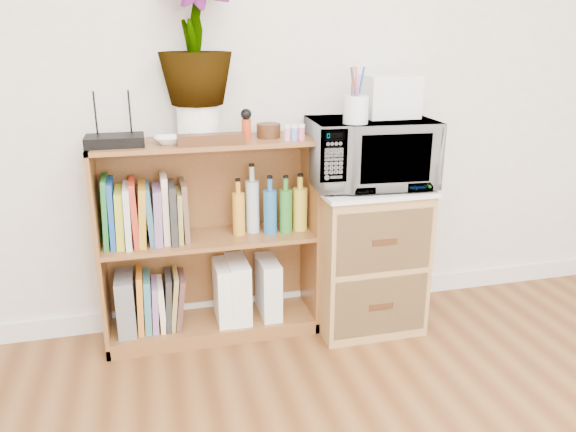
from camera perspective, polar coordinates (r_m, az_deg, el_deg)
name	(u,v)px	position (r m, az deg, el deg)	size (l,w,h in m)	color
skirting_board	(276,302)	(3.00, -1.22, -8.70)	(4.00, 0.02, 0.10)	white
bookshelf	(210,241)	(2.65, -7.96, -2.58)	(1.00, 0.30, 0.95)	brown
wicker_unit	(364,257)	(2.80, 7.77, -4.14)	(0.50, 0.45, 0.70)	#9E7542
microwave	(370,153)	(2.64, 8.33, 6.37)	(0.56, 0.38, 0.31)	white
pen_cup	(356,110)	(2.48, 6.90, 10.69)	(0.11, 0.11, 0.12)	white
small_appliance	(389,96)	(2.69, 10.22, 11.89)	(0.24, 0.20, 0.19)	white
router	(115,141)	(2.49, -17.19, 7.33)	(0.24, 0.17, 0.04)	black
white_bowl	(169,140)	(2.48, -11.97, 7.56)	(0.13, 0.13, 0.03)	white
plant_pot	(198,123)	(2.53, -9.08, 9.34)	(0.18, 0.18, 0.16)	white
potted_plant	(194,38)	(2.50, -9.50, 17.41)	(0.31, 0.31, 0.56)	#357930
trinket_box	(211,139)	(2.42, -7.80, 7.71)	(0.29, 0.07, 0.05)	#3D1D10
kokeshi_doll	(246,130)	(2.50, -4.24, 8.71)	(0.04, 0.04, 0.09)	#B63816
wooden_bowl	(269,131)	(2.58, -1.99, 8.67)	(0.11, 0.11, 0.06)	#3B1E10
paint_jars	(294,134)	(2.50, 0.63, 8.32)	(0.11, 0.04, 0.06)	pink
file_box	(126,303)	(2.75, -16.14, -8.48)	(0.08, 0.22, 0.27)	slate
magazine_holder_left	(225,292)	(2.75, -6.43, -7.64)	(0.09, 0.23, 0.29)	white
magazine_holder_mid	(238,289)	(2.76, -5.10, -7.40)	(0.09, 0.24, 0.30)	white
magazine_holder_right	(268,287)	(2.78, -2.01, -7.21)	(0.09, 0.23, 0.29)	white
cookbooks	(145,213)	(2.59, -14.31, 0.29)	(0.37, 0.20, 0.31)	#1E7330
liquor_bottles	(280,203)	(2.65, -0.85, 1.37)	(0.44, 0.07, 0.32)	gold
lower_books	(160,301)	(2.75, -12.91, -8.42)	(0.23, 0.19, 0.29)	orange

